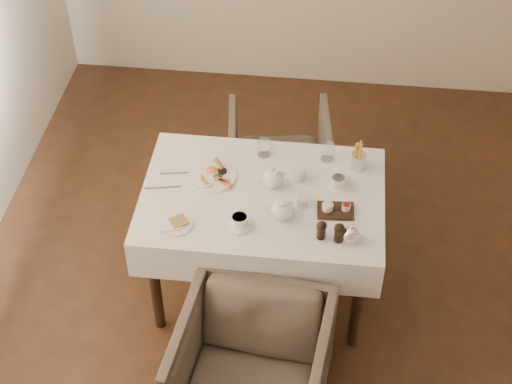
{
  "coord_description": "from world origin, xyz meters",
  "views": [
    {
      "loc": [
        -0.22,
        -2.58,
        3.6
      ],
      "look_at": [
        -0.55,
        0.32,
        0.82
      ],
      "focal_mm": 55.0,
      "sensor_mm": 36.0,
      "label": 1
    }
  ],
  "objects_px": {
    "armchair_near": "(252,370)",
    "armchair_far": "(279,157)",
    "teapot_centre": "(273,177)",
    "table": "(262,210)",
    "breakfast_plate": "(212,175)"
  },
  "relations": [
    {
      "from": "table",
      "to": "teapot_centre",
      "type": "relative_size",
      "value": 8.18
    },
    {
      "from": "table",
      "to": "breakfast_plate",
      "type": "bearing_deg",
      "value": 159.46
    },
    {
      "from": "table",
      "to": "teapot_centre",
      "type": "xyz_separation_m",
      "value": [
        0.05,
        0.07,
        0.18
      ]
    },
    {
      "from": "table",
      "to": "armchair_far",
      "type": "bearing_deg",
      "value": 88.72
    },
    {
      "from": "armchair_near",
      "to": "armchair_far",
      "type": "distance_m",
      "value": 1.64
    },
    {
      "from": "armchair_near",
      "to": "breakfast_plate",
      "type": "bearing_deg",
      "value": 115.98
    },
    {
      "from": "armchair_near",
      "to": "breakfast_plate",
      "type": "distance_m",
      "value": 1.06
    },
    {
      "from": "table",
      "to": "breakfast_plate",
      "type": "height_order",
      "value": "breakfast_plate"
    },
    {
      "from": "teapot_centre",
      "to": "armchair_far",
      "type": "bearing_deg",
      "value": 68.76
    },
    {
      "from": "armchair_near",
      "to": "teapot_centre",
      "type": "relative_size",
      "value": 4.67
    },
    {
      "from": "armchair_near",
      "to": "teapot_centre",
      "type": "bearing_deg",
      "value": 95.93
    },
    {
      "from": "table",
      "to": "teapot_centre",
      "type": "bearing_deg",
      "value": 56.41
    },
    {
      "from": "armchair_far",
      "to": "armchair_near",
      "type": "bearing_deg",
      "value": 83.2
    },
    {
      "from": "breakfast_plate",
      "to": "teapot_centre",
      "type": "relative_size",
      "value": 1.68
    },
    {
      "from": "breakfast_plate",
      "to": "teapot_centre",
      "type": "distance_m",
      "value": 0.34
    }
  ]
}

